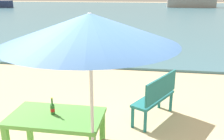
% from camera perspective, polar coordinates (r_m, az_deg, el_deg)
% --- Properties ---
extents(sea_water, '(120.00, 50.00, 0.08)m').
position_cam_1_polar(sea_water, '(33.24, 8.34, 12.84)').
color(sea_water, teal).
rests_on(sea_water, ground_plane).
extents(picnic_table_green, '(1.40, 0.80, 0.76)m').
position_cam_1_polar(picnic_table_green, '(4.01, -12.39, -11.26)').
color(picnic_table_green, '#60B24C').
rests_on(picnic_table_green, ground_plane).
extents(beer_bottle_amber, '(0.07, 0.07, 0.26)m').
position_cam_1_polar(beer_bottle_amber, '(3.96, -13.18, -8.37)').
color(beer_bottle_amber, '#2D662D').
rests_on(beer_bottle_amber, picnic_table_green).
extents(patio_umbrella, '(2.10, 2.10, 2.30)m').
position_cam_1_polar(patio_umbrella, '(3.00, -4.97, 9.15)').
color(patio_umbrella, silver).
rests_on(patio_umbrella, ground_plane).
extents(bench_teal_center, '(0.89, 1.23, 0.95)m').
position_cam_1_polar(bench_teal_center, '(5.20, 10.00, -5.57)').
color(bench_teal_center, '#237275').
rests_on(bench_teal_center, ground_plane).
extents(swimmer_person, '(0.34, 0.34, 0.41)m').
position_cam_1_polar(swimmer_person, '(12.84, -5.61, 6.92)').
color(swimmer_person, tan).
rests_on(swimmer_person, sea_water).
extents(boat_sailboat, '(7.19, 1.96, 2.62)m').
position_cam_1_polar(boat_sailboat, '(42.40, 17.14, 14.54)').
color(boat_sailboat, gray).
rests_on(boat_sailboat, sea_water).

